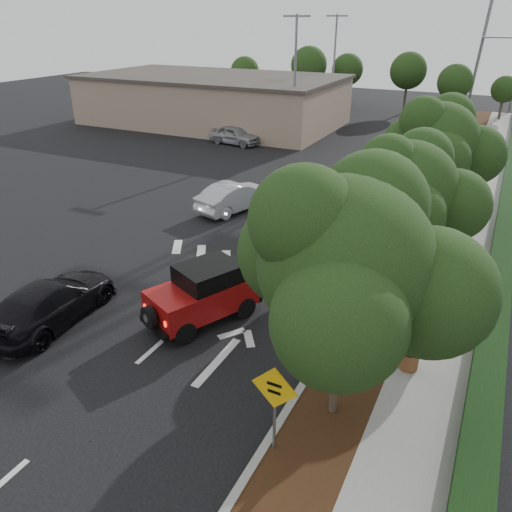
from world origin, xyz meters
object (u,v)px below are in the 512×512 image
Objects in this scene: red_jeep at (207,292)px; silver_suv_ahead at (345,242)px; black_suv_oncoming at (51,302)px; speed_hump_sign at (275,398)px.

red_jeep is 0.72× the size of silver_suv_ahead.
red_jeep reaches higher than black_suv_oncoming.
red_jeep is at bearing 136.49° from speed_hump_sign.
red_jeep reaches higher than silver_suv_ahead.
silver_suv_ahead is 10.44m from speed_hump_sign.
red_jeep is 0.80× the size of black_suv_oncoming.
speed_hump_sign is (8.60, -1.74, 0.87)m from black_suv_oncoming.
black_suv_oncoming is 2.13× the size of speed_hump_sign.
red_jeep is 4.97m from black_suv_oncoming.
black_suv_oncoming is 8.82m from speed_hump_sign.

